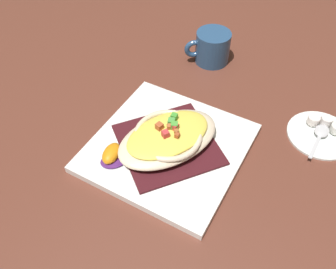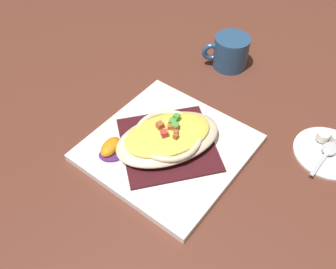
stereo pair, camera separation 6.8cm
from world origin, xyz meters
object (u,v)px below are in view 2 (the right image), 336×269
at_px(spoon, 329,150).
at_px(coffee_mug, 230,54).
at_px(orange_garnish, 111,149).
at_px(creamer_saucer, 328,152).
at_px(creamer_cup_2, 323,136).
at_px(gratin_dish, 168,137).
at_px(square_plate, 168,148).

bearing_deg(spoon, coffee_mug, 148.36).
distance_m(orange_garnish, coffee_mug, 0.38).
xyz_separation_m(creamer_saucer, creamer_cup_2, (-0.02, 0.02, 0.01)).
relative_size(spoon, creamer_cup_2, 4.15).
height_order(gratin_dish, creamer_cup_2, gratin_dish).
xyz_separation_m(square_plate, creamer_cup_2, (0.25, 0.16, 0.01)).
bearing_deg(spoon, gratin_dish, -153.25).
distance_m(square_plate, coffee_mug, 0.30).
relative_size(orange_garnish, creamer_saucer, 0.48).
bearing_deg(coffee_mug, creamer_saucer, -30.83).
height_order(orange_garnish, creamer_saucer, orange_garnish).
bearing_deg(creamer_cup_2, coffee_mug, 151.00).
relative_size(square_plate, gratin_dish, 1.17).
bearing_deg(gratin_dish, creamer_cup_2, 32.92).
xyz_separation_m(orange_garnish, coffee_mug, (0.08, 0.37, 0.01)).
relative_size(coffee_mug, creamer_cup_2, 4.31).
height_order(square_plate, gratin_dish, gratin_dish).
xyz_separation_m(coffee_mug, spoon, (0.27, -0.17, -0.02)).
bearing_deg(creamer_saucer, coffee_mug, 149.17).
bearing_deg(creamer_saucer, spoon, -100.69).
height_order(square_plate, orange_garnish, orange_garnish).
height_order(orange_garnish, creamer_cup_2, orange_garnish).
bearing_deg(gratin_dish, creamer_saucer, 27.46).
bearing_deg(coffee_mug, orange_garnish, -102.89).
bearing_deg(gratin_dish, orange_garnish, -142.37).
distance_m(creamer_saucer, creamer_cup_2, 0.03).
height_order(coffee_mug, spoon, coffee_mug).
xyz_separation_m(orange_garnish, spoon, (0.35, 0.20, -0.01)).
height_order(coffee_mug, creamer_saucer, coffee_mug).
bearing_deg(spoon, square_plate, -153.24).
xyz_separation_m(gratin_dish, orange_garnish, (-0.08, -0.07, -0.01)).
relative_size(gratin_dish, coffee_mug, 2.26).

